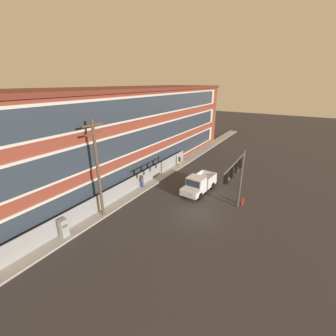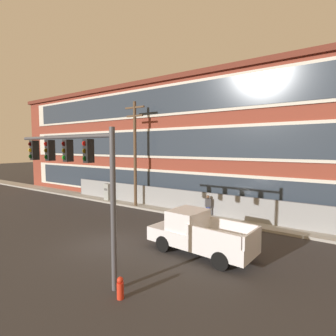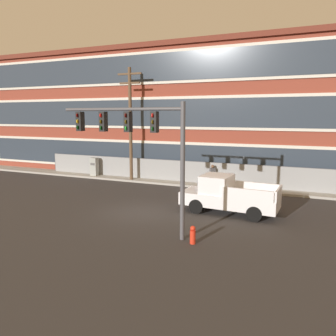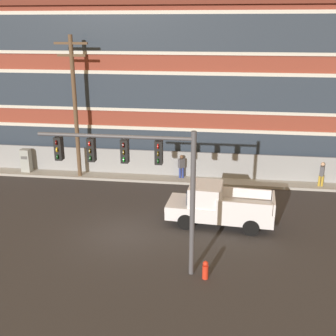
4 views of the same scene
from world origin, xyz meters
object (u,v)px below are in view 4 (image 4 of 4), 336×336
(electrical_cabinet, at_px, (26,161))
(pickup_truck_white, at_px, (217,206))
(pedestrian_by_fence, at_px, (181,166))
(traffic_signal_mast, at_px, (138,168))
(pedestrian_near_cabinet, at_px, (322,173))
(utility_pole_near_corner, at_px, (75,104))
(fire_hydrant, at_px, (205,270))

(electrical_cabinet, bearing_deg, pickup_truck_white, -24.56)
(pickup_truck_white, bearing_deg, pedestrian_by_fence, 112.02)
(traffic_signal_mast, height_order, pedestrian_near_cabinet, traffic_signal_mast)
(traffic_signal_mast, relative_size, pedestrian_near_cabinet, 3.58)
(electrical_cabinet, height_order, pedestrian_near_cabinet, electrical_cabinet)
(utility_pole_near_corner, bearing_deg, pedestrian_by_fence, 4.07)
(pickup_truck_white, relative_size, utility_pole_near_corner, 0.60)
(pickup_truck_white, distance_m, utility_pole_near_corner, 11.42)
(utility_pole_near_corner, bearing_deg, electrical_cabinet, 175.25)
(utility_pole_near_corner, bearing_deg, traffic_signal_mast, -59.19)
(traffic_signal_mast, distance_m, pedestrian_near_cabinet, 14.34)
(traffic_signal_mast, distance_m, electrical_cabinet, 15.01)
(traffic_signal_mast, bearing_deg, fire_hydrant, -6.07)
(electrical_cabinet, xyz_separation_m, fire_hydrant, (12.64, -10.91, -0.47))
(pickup_truck_white, relative_size, pedestrian_near_cabinet, 3.21)
(pedestrian_by_fence, distance_m, fire_hydrant, 11.29)
(utility_pole_near_corner, distance_m, pedestrian_by_fence, 7.77)
(utility_pole_near_corner, height_order, pedestrian_by_fence, utility_pole_near_corner)
(utility_pole_near_corner, xyz_separation_m, electrical_cabinet, (-3.83, 0.32, -4.07))
(pedestrian_near_cabinet, bearing_deg, pickup_truck_white, -137.06)
(traffic_signal_mast, relative_size, electrical_cabinet, 3.55)
(traffic_signal_mast, distance_m, pedestrian_by_fence, 11.34)
(utility_pole_near_corner, relative_size, pedestrian_near_cabinet, 5.35)
(pedestrian_by_fence, height_order, fire_hydrant, pedestrian_by_fence)
(pickup_truck_white, relative_size, electrical_cabinet, 3.18)
(pedestrian_by_fence, bearing_deg, pickup_truck_white, -67.98)
(traffic_signal_mast, distance_m, fire_hydrant, 4.86)
(traffic_signal_mast, xyz_separation_m, pedestrian_near_cabinet, (9.17, 10.46, -3.46))
(fire_hydrant, bearing_deg, pickup_truck_white, 86.31)
(pedestrian_by_fence, bearing_deg, utility_pole_near_corner, -175.93)
(pickup_truck_white, bearing_deg, utility_pole_near_corner, 148.47)
(traffic_signal_mast, height_order, pedestrian_by_fence, traffic_signal_mast)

